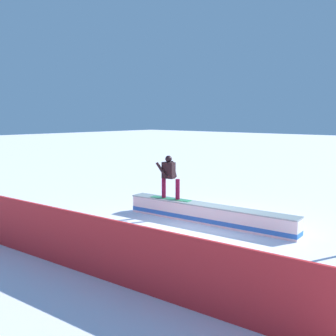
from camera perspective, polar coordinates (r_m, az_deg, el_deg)
name	(u,v)px	position (r m, az deg, el deg)	size (l,w,h in m)	color
ground_plane	(208,223)	(12.50, 5.73, -7.90)	(120.00, 120.00, 0.00)	white
grind_box	(208,215)	(12.43, 5.75, -6.71)	(5.76, 1.05, 0.59)	white
snowboarder	(169,175)	(13.01, 0.16, -1.08)	(1.49, 0.54, 1.43)	#2D8457
safety_fence	(73,240)	(8.92, -13.46, -10.09)	(11.62, 0.06, 1.29)	red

